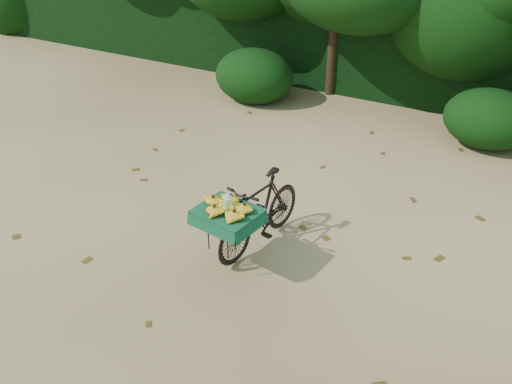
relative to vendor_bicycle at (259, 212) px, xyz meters
The scene contains 6 objects.
ground 0.66m from the vendor_bicycle, 10.85° to the left, with size 80.00×80.00×0.00m, color tan.
vendor_bicycle is the anchor object (origin of this frame).
hedge_backdrop 6.41m from the vendor_bicycle, 86.10° to the left, with size 26.00×1.80×1.80m, color black.
tree_row 5.79m from the vendor_bicycle, 92.21° to the left, with size 14.50×2.00×4.00m, color black, non-canonical shape.
bush_clumps 4.48m from the vendor_bicycle, 77.96° to the left, with size 8.80×1.70×0.90m, color black, non-canonical shape.
leaf_litter 0.98m from the vendor_bicycle, 59.33° to the left, with size 7.00×7.30×0.01m, color #4A3513, non-canonical shape.
Camera 1 is at (2.26, -4.90, 4.00)m, focal length 38.00 mm.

